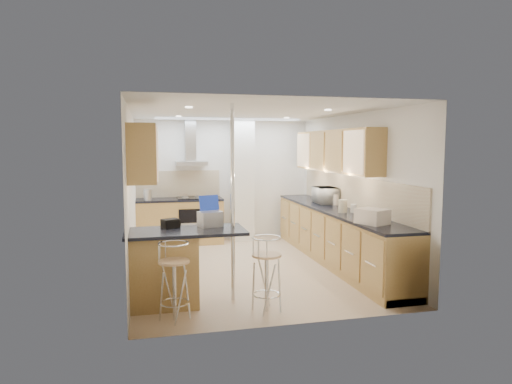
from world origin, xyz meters
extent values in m
plane|color=#D2B38C|center=(0.00, 0.00, 0.00)|extent=(4.80, 4.80, 0.00)
cube|color=white|center=(0.00, 2.40, 1.25)|extent=(3.60, 0.04, 2.50)
cube|color=white|center=(0.00, -2.40, 1.25)|extent=(3.60, 0.04, 2.50)
cube|color=white|center=(-1.80, 0.00, 1.25)|extent=(0.04, 4.80, 2.50)
cube|color=white|center=(1.80, 0.00, 1.25)|extent=(0.04, 4.80, 2.50)
cube|color=white|center=(0.00, 0.00, 2.50)|extent=(3.60, 4.80, 0.02)
cube|color=#B58948|center=(1.63, 0.40, 1.88)|extent=(0.34, 3.00, 0.72)
cube|color=#B58948|center=(-1.63, -1.35, 1.88)|extent=(0.34, 0.62, 0.72)
cube|color=beige|center=(1.79, 0.00, 1.18)|extent=(0.03, 4.40, 0.56)
cube|color=beige|center=(-0.95, 2.38, 1.18)|extent=(1.70, 0.03, 0.56)
cube|color=white|center=(0.35, 2.20, 1.25)|extent=(0.45, 0.40, 2.50)
cube|color=#B7B9BC|center=(-0.70, 2.15, 1.62)|extent=(0.62, 0.48, 0.08)
cube|color=#B7B9BC|center=(-0.70, 2.29, 2.06)|extent=(0.22, 0.20, 0.88)
cylinder|color=silver|center=(-0.53, -1.45, 1.25)|extent=(0.05, 0.05, 2.50)
cube|color=black|center=(-0.70, 1.79, 0.45)|extent=(0.58, 0.02, 0.58)
cube|color=black|center=(-0.70, 2.10, 0.93)|extent=(0.58, 0.50, 0.02)
cube|color=tan|center=(0.00, 1.80, 2.48)|extent=(2.80, 0.35, 0.02)
cube|color=#B58948|center=(1.50, 0.00, 0.44)|extent=(0.60, 4.40, 0.88)
cube|color=black|center=(1.50, 0.00, 0.90)|extent=(0.63, 4.40, 0.04)
cube|color=#B58948|center=(-0.95, 2.10, 0.44)|extent=(1.70, 0.60, 0.88)
cube|color=black|center=(-0.95, 2.10, 0.90)|extent=(1.70, 0.63, 0.04)
cube|color=#B58948|center=(-1.12, -1.45, 0.45)|extent=(1.35, 0.62, 0.90)
cube|color=black|center=(-1.12, -1.45, 0.92)|extent=(1.47, 0.72, 0.04)
imported|color=white|center=(1.59, 0.67, 1.07)|extent=(0.38, 0.55, 0.30)
cube|color=#989BA0|center=(-0.79, -1.29, 1.04)|extent=(0.33, 0.29, 0.19)
cube|color=black|center=(-1.30, -1.26, 1.00)|extent=(0.25, 0.22, 0.11)
cylinder|color=white|center=(1.68, 0.44, 1.02)|extent=(0.13, 0.13, 0.19)
cylinder|color=white|center=(1.66, 0.62, 0.99)|extent=(0.13, 0.13, 0.14)
cylinder|color=beige|center=(1.43, -0.43, 1.02)|extent=(0.17, 0.17, 0.20)
cylinder|color=white|center=(1.60, -0.48, 0.99)|extent=(0.11, 0.11, 0.13)
cube|color=white|center=(1.39, -1.48, 1.02)|extent=(0.43, 0.48, 0.20)
cylinder|color=#B7B9BC|center=(-1.56, 1.93, 1.03)|extent=(0.16, 0.16, 0.22)
camera|label=1|loc=(-1.57, -7.05, 1.99)|focal=32.00mm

